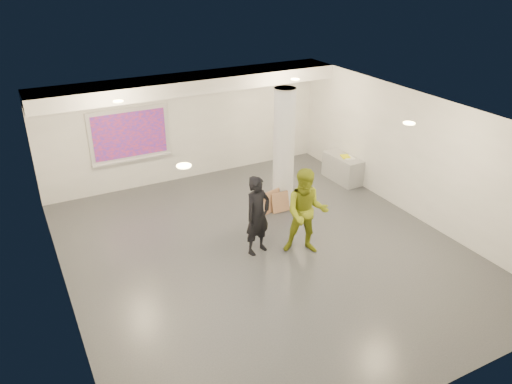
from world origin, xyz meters
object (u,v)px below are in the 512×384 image
projection_screen (130,135)px  woman (258,215)px  man (306,212)px  column (284,149)px  credenza (342,168)px

projection_screen → woman: 4.66m
projection_screen → man: projection_screen is taller
column → man: size_ratio=1.58×
column → man: column is taller
column → projection_screen: column is taller
woman → man: (0.90, -0.46, 0.08)m
credenza → projection_screen: bearing=156.0°
projection_screen → man: bearing=-63.9°
credenza → man: size_ratio=0.65×
column → man: bearing=-108.4°
projection_screen → credenza: projection_screen is taller
projection_screen → credenza: bearing=-22.3°
man → projection_screen: bearing=145.7°
column → woman: 2.45m
woman → credenza: bearing=13.9°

